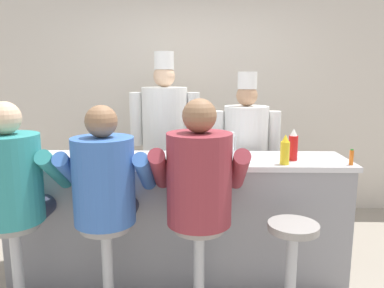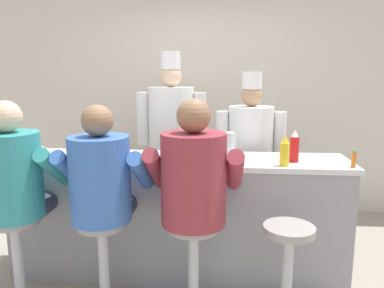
% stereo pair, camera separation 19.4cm
% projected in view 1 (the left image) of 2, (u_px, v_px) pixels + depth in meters
% --- Properties ---
extents(wall_back, '(10.00, 0.06, 2.70)m').
position_uv_depth(wall_back, '(185.00, 100.00, 4.53)').
color(wall_back, beige).
rests_on(wall_back, ground_plane).
extents(diner_counter, '(2.73, 0.59, 0.99)m').
position_uv_depth(diner_counter, '(178.00, 216.00, 3.10)').
color(diner_counter, gray).
rests_on(diner_counter, ground_plane).
extents(ketchup_bottle_red, '(0.07, 0.07, 0.25)m').
position_uv_depth(ketchup_bottle_red, '(293.00, 146.00, 2.91)').
color(ketchup_bottle_red, red).
rests_on(ketchup_bottle_red, diner_counter).
extents(mustard_bottle_yellow, '(0.07, 0.07, 0.23)m').
position_uv_depth(mustard_bottle_yellow, '(285.00, 150.00, 2.78)').
color(mustard_bottle_yellow, yellow).
rests_on(mustard_bottle_yellow, diner_counter).
extents(hot_sauce_bottle_orange, '(0.03, 0.03, 0.12)m').
position_uv_depth(hot_sauce_bottle_orange, '(351.00, 157.00, 2.76)').
color(hot_sauce_bottle_orange, orange).
rests_on(hot_sauce_bottle_orange, diner_counter).
extents(water_pitcher_clear, '(0.13, 0.11, 0.21)m').
position_uv_depth(water_pitcher_clear, '(227.00, 145.00, 2.99)').
color(water_pitcher_clear, silver).
rests_on(water_pitcher_clear, diner_counter).
extents(breakfast_plate, '(0.27, 0.27, 0.05)m').
position_uv_depth(breakfast_plate, '(92.00, 158.00, 2.93)').
color(breakfast_plate, white).
rests_on(breakfast_plate, diner_counter).
extents(cereal_bowl, '(0.14, 0.14, 0.05)m').
position_uv_depth(cereal_bowl, '(186.00, 156.00, 2.96)').
color(cereal_bowl, white).
rests_on(cereal_bowl, diner_counter).
extents(coffee_mug_white, '(0.14, 0.09, 0.08)m').
position_uv_depth(coffee_mug_white, '(31.00, 152.00, 3.04)').
color(coffee_mug_white, white).
rests_on(coffee_mug_white, diner_counter).
extents(cup_stack_steel, '(0.09, 0.09, 0.37)m').
position_uv_depth(cup_stack_steel, '(200.00, 132.00, 3.13)').
color(cup_stack_steel, '#B7BABF').
rests_on(cup_stack_steel, diner_counter).
extents(napkin_dispenser_chrome, '(0.11, 0.06, 0.12)m').
position_uv_depth(napkin_dispenser_chrome, '(204.00, 154.00, 2.88)').
color(napkin_dispenser_chrome, silver).
rests_on(napkin_dispenser_chrome, diner_counter).
extents(diner_seated_teal, '(0.63, 0.63, 1.48)m').
position_uv_depth(diner_seated_teal, '(13.00, 184.00, 2.51)').
color(diner_seated_teal, '#B2B5BA').
rests_on(diner_seated_teal, ground_plane).
extents(diner_seated_blue, '(0.62, 0.61, 1.46)m').
position_uv_depth(diner_seated_blue, '(105.00, 186.00, 2.50)').
color(diner_seated_blue, '#B2B5BA').
rests_on(diner_seated_blue, ground_plane).
extents(diner_seated_maroon, '(0.65, 0.64, 1.50)m').
position_uv_depth(diner_seated_maroon, '(199.00, 184.00, 2.48)').
color(diner_seated_maroon, '#B2B5BA').
rests_on(diner_seated_maroon, ground_plane).
extents(empty_stool_round, '(0.34, 0.34, 0.68)m').
position_uv_depth(empty_stool_round, '(292.00, 255.00, 2.52)').
color(empty_stool_round, '#B2B5BA').
rests_on(empty_stool_round, ground_plane).
extents(cook_in_whites_near, '(0.73, 0.47, 1.88)m').
position_uv_depth(cook_in_whites_near, '(165.00, 134.00, 3.95)').
color(cook_in_whites_near, '#232328').
rests_on(cook_in_whites_near, ground_plane).
extents(cook_in_whites_far, '(0.66, 0.42, 1.68)m').
position_uv_depth(cook_in_whites_far, '(245.00, 151.00, 3.61)').
color(cook_in_whites_far, '#232328').
rests_on(cook_in_whites_far, ground_plane).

